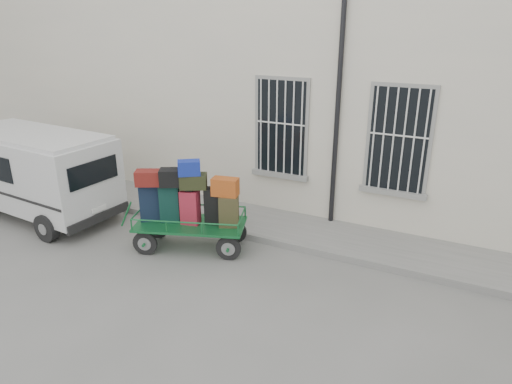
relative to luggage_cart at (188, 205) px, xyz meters
name	(u,v)px	position (x,y,z in m)	size (l,w,h in m)	color
ground	(237,273)	(1.42, -0.49, -1.01)	(80.00, 80.00, 0.00)	slate
building	(332,84)	(1.42, 5.01, 1.99)	(24.00, 5.15, 6.00)	beige
sidewalk	(282,227)	(1.42, 1.71, -0.93)	(24.00, 1.70, 0.15)	slate
luggage_cart	(188,205)	(0.00, 0.00, 0.00)	(2.73, 1.74, 1.98)	black
van	(36,169)	(-4.32, -0.18, 0.21)	(4.36, 2.18, 2.13)	silver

